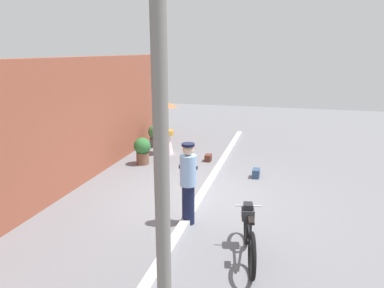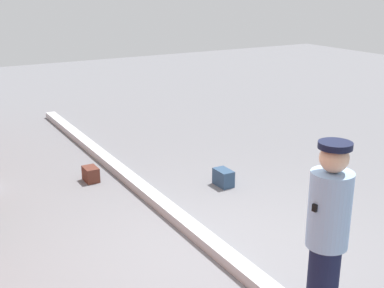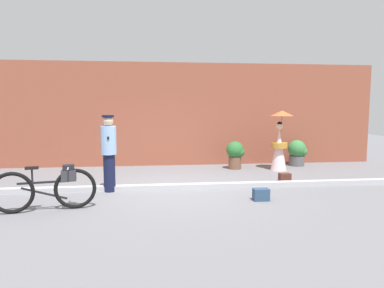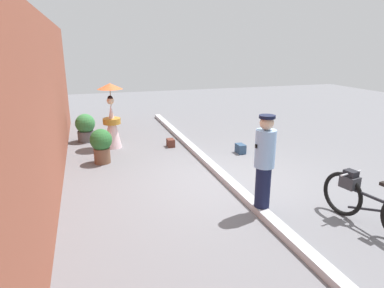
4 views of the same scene
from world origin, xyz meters
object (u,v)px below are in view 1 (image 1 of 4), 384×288
person_officer (188,182)px  potted_plant_small (156,135)px  person_with_parasol (167,130)px  backpack_on_pavement (256,173)px  backpack_spare (208,158)px  bicycle_near_officer (249,234)px  potted_plant_by_door (143,149)px  utility_pole (161,152)px

person_officer → potted_plant_small: person_officer is taller
person_with_parasol → person_officer: bearing=-156.3°
person_with_parasol → backpack_on_pavement: size_ratio=5.66×
potted_plant_small → backpack_spare: size_ratio=2.96×
backpack_on_pavement → bicycle_near_officer: bearing=-176.9°
potted_plant_by_door → person_officer: bearing=-144.9°
potted_plant_small → backpack_spare: (-1.34, -2.30, -0.33)m
person_with_parasol → backpack_on_pavement: (-1.61, -3.23, -0.73)m
backpack_spare → person_officer: bearing=-173.2°
bicycle_near_officer → potted_plant_small: potted_plant_small is taller
person_with_parasol → backpack_on_pavement: 3.68m
bicycle_near_officer → backpack_on_pavement: bearing=3.1°
bicycle_near_officer → backpack_spare: size_ratio=6.37×
person_with_parasol → utility_pole: (-7.70, -2.60, 1.54)m
backpack_on_pavement → backpack_spare: size_ratio=1.12×
bicycle_near_officer → utility_pole: 2.93m
potted_plant_small → utility_pole: size_ratio=0.18×
person_with_parasol → potted_plant_small: size_ratio=2.15×
potted_plant_by_door → backpack_on_pavement: bearing=-95.4°
person_officer → person_with_parasol: bearing=23.7°
potted_plant_by_door → utility_pole: bearing=-155.2°
bicycle_near_officer → potted_plant_by_door: potted_plant_by_door is taller
potted_plant_small → bicycle_near_officer: bearing=-147.7°
backpack_on_pavement → backpack_spare: (1.16, 1.65, -0.01)m
person_officer → potted_plant_by_door: person_officer is taller
person_with_parasol → potted_plant_small: bearing=38.7°
potted_plant_small → potted_plant_by_door: bearing=-170.9°
bicycle_near_officer → potted_plant_by_door: bearing=40.7°
potted_plant_small → person_with_parasol: bearing=-141.3°
potted_plant_by_door → backpack_on_pavement: potted_plant_by_door is taller
person_officer → bicycle_near_officer: bearing=-124.4°
bicycle_near_officer → backpack_spare: 5.59m
potted_plant_by_door → potted_plant_small: 2.18m
utility_pole → bicycle_near_officer: bearing=-23.1°
backpack_on_pavement → backpack_spare: 2.02m
backpack_on_pavement → backpack_spare: backpack_on_pavement is taller
person_officer → potted_plant_by_door: (3.51, 2.47, -0.44)m
potted_plant_small → backpack_on_pavement: (-2.50, -3.94, -0.32)m
potted_plant_by_door → backpack_spare: (0.82, -1.95, -0.37)m
potted_plant_small → utility_pole: bearing=-158.9°
bicycle_near_officer → utility_pole: utility_pole is taller
potted_plant_by_door → potted_plant_small: potted_plant_by_door is taller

